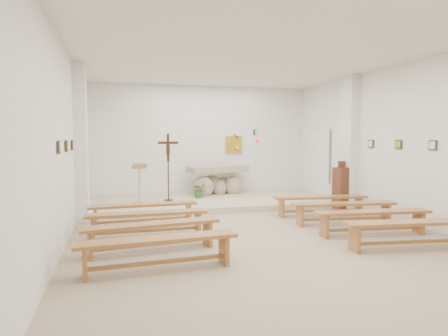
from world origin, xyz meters
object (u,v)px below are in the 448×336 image
object	(u,v)px
donation_pedestal	(341,188)
bench_right_third	(373,217)
lectern	(139,183)
bench_right_front	(321,201)
bench_right_second	(344,208)
altar	(217,182)
bench_left_third	(152,230)
bench_left_second	(147,218)
crucifix_stand	(168,162)
bench_left_fourth	(158,246)
bench_left_front	(144,209)
bench_right_fourth	(410,228)

from	to	relation	value
donation_pedestal	bench_right_third	size ratio (longest dim) A/B	0.55
lectern	bench_right_front	world-z (taller)	lectern
bench_right_front	bench_right_second	size ratio (longest dim) A/B	1.00
altar	bench_left_third	size ratio (longest dim) A/B	0.84
bench_left_second	bench_left_third	xyz separation A→B (m)	(0.00, -1.00, 0.00)
crucifix_stand	bench_left_second	bearing A→B (deg)	-95.58
crucifix_stand	bench_left_second	distance (m)	3.55
bench_left_fourth	bench_left_second	bearing A→B (deg)	85.91
donation_pedestal	crucifix_stand	bearing A→B (deg)	149.03
bench_right_second	bench_left_third	distance (m)	4.29
crucifix_stand	bench_left_second	world-z (taller)	crucifix_stand
bench_left_second	bench_right_third	world-z (taller)	same
altar	donation_pedestal	distance (m)	3.72
lectern	bench_left_fourth	bearing A→B (deg)	-95.83
bench_left_fourth	bench_left_third	bearing A→B (deg)	85.91
bench_left_front	altar	bearing A→B (deg)	50.58
bench_right_front	bench_left_fourth	bearing A→B (deg)	-137.74
altar	crucifix_stand	bearing A→B (deg)	-161.34
bench_left_third	bench_left_front	bearing A→B (deg)	82.37
bench_right_third	lectern	bearing A→B (deg)	141.75
donation_pedestal	bench_left_third	distance (m)	5.88
bench_right_second	bench_left_fourth	bearing A→B (deg)	-147.19
bench_left_second	bench_left_third	distance (m)	1.00
altar	bench_left_third	world-z (taller)	altar
bench_left_front	bench_right_front	xyz separation A→B (m)	(4.17, 0.00, 0.00)
bench_right_fourth	bench_right_third	bearing A→B (deg)	96.94
bench_left_third	bench_right_third	distance (m)	4.17
bench_right_front	bench_left_third	distance (m)	4.63
bench_right_front	donation_pedestal	bearing A→B (deg)	43.59
bench_left_second	bench_left_fourth	xyz separation A→B (m)	(0.00, -2.00, 0.00)
bench_right_front	bench_right_second	xyz separation A→B (m)	(0.00, -1.00, 0.00)
bench_right_second	bench_right_third	bearing A→B (deg)	-82.77
donation_pedestal	bench_left_second	distance (m)	5.48
bench_left_second	bench_left_third	bearing A→B (deg)	-90.18
bench_right_second	donation_pedestal	bearing A→B (deg)	67.33
donation_pedestal	bench_right_front	distance (m)	1.28
bench_right_front	bench_right_third	world-z (taller)	same
altar	bench_right_fourth	bearing A→B (deg)	-85.56
altar	bench_left_fourth	world-z (taller)	altar
lectern	bench_right_second	bearing A→B (deg)	-41.91
bench_right_second	bench_left_third	xyz separation A→B (m)	(-4.17, -1.00, 0.00)
altar	bench_right_second	bearing A→B (deg)	-78.87
bench_left_front	bench_right_third	bearing A→B (deg)	-28.29
lectern	bench_left_fourth	distance (m)	5.07
bench_right_front	bench_right_fourth	size ratio (longest dim) A/B	1.00
lectern	bench_left_front	bearing A→B (deg)	-96.48
donation_pedestal	bench_right_third	bearing A→B (deg)	-121.17
crucifix_stand	bench_left_second	xyz separation A→B (m)	(-0.83, -3.34, -0.85)
donation_pedestal	bench_left_third	xyz separation A→B (m)	(-5.19, -2.76, -0.20)
bench_left_second	bench_right_third	size ratio (longest dim) A/B	0.99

